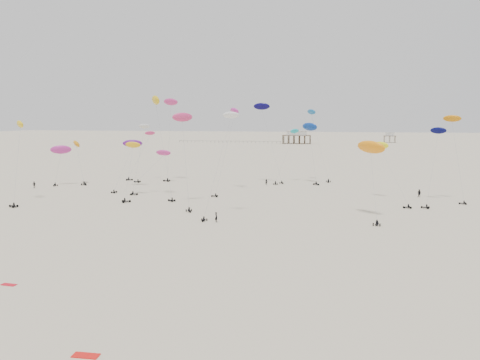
% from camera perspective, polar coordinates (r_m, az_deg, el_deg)
% --- Properties ---
extents(ground_plane, '(900.00, 900.00, 0.00)m').
position_cam_1_polar(ground_plane, '(203.58, 6.30, 2.13)').
color(ground_plane, beige).
extents(pavilion_main, '(21.00, 13.00, 9.80)m').
position_cam_1_polar(pavilion_main, '(353.30, 6.92, 5.11)').
color(pavilion_main, brown).
rests_on(pavilion_main, ground).
extents(pavilion_small, '(9.00, 7.00, 8.00)m').
position_cam_1_polar(pavilion_small, '(384.44, 17.78, 4.89)').
color(pavilion_small, brown).
rests_on(pavilion_small, ground).
extents(pier_fence, '(80.20, 0.20, 1.50)m').
position_cam_1_polar(pier_fence, '(361.36, -1.36, 4.67)').
color(pier_fence, black).
rests_on(pier_fence, ground).
extents(rig_0, '(8.34, 7.73, 22.03)m').
position_cam_1_polar(rig_0, '(144.29, 9.33, 5.67)').
color(rig_0, black).
rests_on(rig_0, ground).
extents(rig_1, '(7.07, 10.95, 16.78)m').
position_cam_1_polar(rig_1, '(139.13, 5.69, 3.29)').
color(rig_1, black).
rests_on(rig_1, ground).
extents(rig_2, '(6.98, 13.85, 19.37)m').
position_cam_1_polar(rig_2, '(114.44, 22.65, 3.15)').
color(rig_2, black).
rests_on(rig_2, ground).
extents(rig_3, '(5.71, 9.85, 21.00)m').
position_cam_1_polar(rig_3, '(91.00, -2.13, 4.08)').
color(rig_3, black).
rests_on(rig_3, ground).
extents(rig_4, '(8.01, 13.42, 21.45)m').
position_cam_1_polar(rig_4, '(104.17, -6.89, 5.68)').
color(rig_4, black).
rests_on(rig_4, ground).
extents(rig_5, '(6.00, 12.87, 15.65)m').
position_cam_1_polar(rig_5, '(116.28, -13.17, 2.27)').
color(rig_5, black).
rests_on(rig_5, ground).
extents(rig_6, '(9.92, 4.39, 23.80)m').
position_cam_1_polar(rig_6, '(139.06, 2.94, 7.93)').
color(rig_6, black).
rests_on(rig_6, ground).
extents(rig_7, '(8.03, 6.87, 15.39)m').
position_cam_1_polar(rig_7, '(148.90, -12.08, 3.02)').
color(rig_7, black).
rests_on(rig_7, ground).
extents(rig_8, '(5.95, 5.91, 11.61)m').
position_cam_1_polar(rig_8, '(143.28, -21.06, 3.09)').
color(rig_8, black).
rests_on(rig_8, ground).
extents(rig_9, '(10.40, 6.08, 11.00)m').
position_cam_1_polar(rig_9, '(143.25, -9.91, 2.65)').
color(rig_9, black).
rests_on(rig_9, ground).
extents(rig_10, '(8.06, 16.21, 18.14)m').
position_cam_1_polar(rig_10, '(115.12, 17.31, 2.78)').
color(rig_10, black).
rests_on(rig_10, ground).
extents(rig_11, '(4.89, 4.06, 17.85)m').
position_cam_1_polar(rig_11, '(119.65, -12.26, 2.14)').
color(rig_11, black).
rests_on(rig_11, ground).
extents(rig_12, '(5.01, 8.36, 20.07)m').
position_cam_1_polar(rig_12, '(118.87, 24.66, 5.06)').
color(rig_12, black).
rests_on(rig_12, ground).
extents(rig_13, '(6.14, 6.49, 25.41)m').
position_cam_1_polar(rig_13, '(145.05, -8.51, 8.04)').
color(rig_13, black).
rests_on(rig_13, ground).
extents(rig_14, '(6.99, 6.23, 13.00)m').
position_cam_1_polar(rig_14, '(143.28, -19.14, 3.35)').
color(rig_14, black).
rests_on(rig_14, ground).
extents(rig_15, '(6.85, 13.16, 15.92)m').
position_cam_1_polar(rig_15, '(93.86, 15.73, 3.16)').
color(rig_15, black).
rests_on(rig_15, ground).
extents(rig_16, '(6.04, 15.91, 16.60)m').
position_cam_1_polar(rig_16, '(134.09, -13.15, 3.87)').
color(rig_16, black).
rests_on(rig_16, ground).
extents(rig_17, '(9.38, 10.55, 25.03)m').
position_cam_1_polar(rig_17, '(115.27, -10.01, 8.16)').
color(rig_17, black).
rests_on(rig_17, ground).
extents(rig_18, '(5.07, 16.20, 23.74)m').
position_cam_1_polar(rig_18, '(123.29, -1.05, 6.89)').
color(rig_18, black).
rests_on(rig_18, ground).
extents(rig_19, '(6.67, 11.44, 19.28)m').
position_cam_1_polar(rig_19, '(117.30, -25.43, 3.63)').
color(rig_19, black).
rests_on(rig_19, ground).
extents(rig_20, '(6.62, 8.22, 18.07)m').
position_cam_1_polar(rig_20, '(138.86, 8.59, 5.62)').
color(rig_20, black).
rests_on(rig_20, ground).
extents(spectator_0, '(0.92, 0.98, 2.22)m').
position_cam_1_polar(spectator_0, '(87.23, -2.91, -5.15)').
color(spectator_0, black).
rests_on(spectator_0, ground).
extents(spectator_1, '(1.28, 1.19, 2.28)m').
position_cam_1_polar(spectator_1, '(122.17, 21.00, -1.97)').
color(spectator_1, black).
rests_on(spectator_1, ground).
extents(spectator_2, '(1.28, 0.70, 2.15)m').
position_cam_1_polar(spectator_2, '(140.92, -23.79, -0.90)').
color(spectator_2, black).
rests_on(spectator_2, ground).
extents(spectator_3, '(0.78, 0.55, 2.08)m').
position_cam_1_polar(spectator_3, '(134.85, 3.22, -0.61)').
color(spectator_3, black).
rests_on(spectator_3, ground).
extents(grounded_kite_a, '(2.24, 1.00, 0.08)m').
position_cam_1_polar(grounded_kite_a, '(42.50, -18.29, -19.70)').
color(grounded_kite_a, red).
rests_on(grounded_kite_a, ground).
extents(grounded_kite_b, '(1.84, 0.82, 0.07)m').
position_cam_1_polar(grounded_kite_b, '(61.63, -26.35, -11.39)').
color(grounded_kite_b, red).
rests_on(grounded_kite_b, ground).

